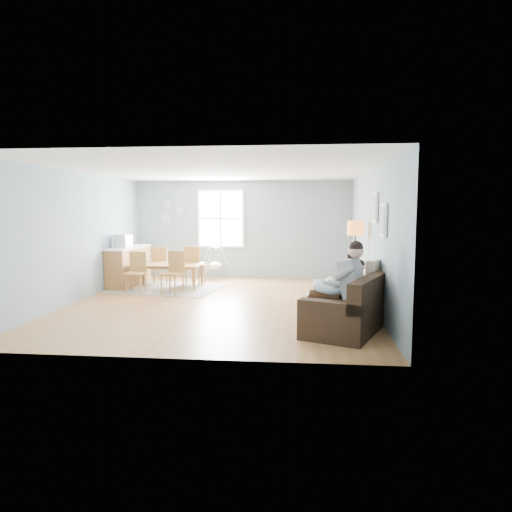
# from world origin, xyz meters

# --- Properties ---
(room) EXTENTS (8.40, 9.40, 3.90)m
(room) POSITION_xyz_m (0.00, 0.00, 2.42)
(room) COLOR #A26F39
(window) EXTENTS (1.32, 0.08, 1.62)m
(window) POSITION_xyz_m (-0.60, 3.46, 1.65)
(window) COLOR white
(window) RESTS_ON room
(pictures) EXTENTS (0.05, 1.34, 0.74)m
(pictures) POSITION_xyz_m (2.97, -1.05, 1.85)
(pictures) COLOR white
(pictures) RESTS_ON room
(wall_plates) EXTENTS (0.67, 0.02, 0.66)m
(wall_plates) POSITION_xyz_m (-2.00, 3.47, 1.83)
(wall_plates) COLOR #9FB1BF
(wall_plates) RESTS_ON room
(sofa) EXTENTS (1.73, 2.41, 0.90)m
(sofa) POSITION_xyz_m (2.51, -1.69, 0.32)
(sofa) COLOR black
(sofa) RESTS_ON room
(green_throw) EXTENTS (1.29, 1.23, 0.04)m
(green_throw) POSITION_xyz_m (2.72, -0.98, 0.57)
(green_throw) COLOR #145A26
(green_throw) RESTS_ON sofa
(beige_pillow) EXTENTS (0.35, 0.53, 0.52)m
(beige_pillow) POSITION_xyz_m (2.88, -1.25, 0.81)
(beige_pillow) COLOR tan
(beige_pillow) RESTS_ON sofa
(father) EXTENTS (1.09, 0.73, 1.45)m
(father) POSITION_xyz_m (2.26, -1.93, 0.77)
(father) COLOR gray
(father) RESTS_ON sofa
(nursing_pillow) EXTENTS (0.74, 0.72, 0.24)m
(nursing_pillow) POSITION_xyz_m (2.10, -1.87, 0.70)
(nursing_pillow) COLOR #CAEAFC
(nursing_pillow) RESTS_ON father
(infant) EXTENTS (0.14, 0.38, 0.14)m
(infant) POSITION_xyz_m (2.11, -1.83, 0.78)
(infant) COLOR silver
(infant) RESTS_ON nursing_pillow
(toddler) EXTENTS (0.58, 0.44, 0.86)m
(toddler) POSITION_xyz_m (2.51, -1.47, 0.75)
(toddler) COLOR white
(toddler) RESTS_ON sofa
(floor_lamp) EXTENTS (0.34, 0.34, 1.68)m
(floor_lamp) POSITION_xyz_m (2.75, 0.41, 1.39)
(floor_lamp) COLOR black
(floor_lamp) RESTS_ON room
(storage_cube) EXTENTS (0.57, 0.54, 0.52)m
(storage_cube) POSITION_xyz_m (1.99, -1.60, 0.26)
(storage_cube) COLOR white
(storage_cube) RESTS_ON room
(rug) EXTENTS (2.78, 2.27, 0.01)m
(rug) POSITION_xyz_m (-1.60, 1.59, 0.01)
(rug) COLOR #9B988E
(rug) RESTS_ON room
(dining_table) EXTENTS (1.72, 0.99, 0.60)m
(dining_table) POSITION_xyz_m (-1.60, 1.59, 0.30)
(dining_table) COLOR #955B31
(dining_table) RESTS_ON rug
(chair_sw) EXTENTS (0.43, 0.43, 0.94)m
(chair_sw) POSITION_xyz_m (-2.15, 1.03, 0.53)
(chair_sw) COLOR #A16E37
(chair_sw) RESTS_ON rug
(chair_se) EXTENTS (0.54, 0.54, 0.97)m
(chair_se) POSITION_xyz_m (-1.23, 0.90, 0.55)
(chair_se) COLOR #A16E37
(chair_se) RESTS_ON rug
(chair_nw) EXTENTS (0.46, 0.46, 0.95)m
(chair_nw) POSITION_xyz_m (-1.96, 2.27, 0.54)
(chair_nw) COLOR #A16E37
(chair_nw) RESTS_ON rug
(chair_ne) EXTENTS (0.53, 0.53, 0.99)m
(chair_ne) POSITION_xyz_m (-1.07, 2.13, 0.57)
(chair_ne) COLOR #A16E37
(chair_ne) RESTS_ON rug
(counter) EXTENTS (0.60, 1.77, 0.98)m
(counter) POSITION_xyz_m (-2.70, 1.95, 0.49)
(counter) COLOR #955B31
(counter) RESTS_ON room
(monitor) EXTENTS (0.40, 0.38, 0.33)m
(monitor) POSITION_xyz_m (-2.70, 1.62, 1.14)
(monitor) COLOR #BBBBC0
(monitor) RESTS_ON counter
(baby_swing) EXTENTS (1.14, 1.14, 0.88)m
(baby_swing) POSITION_xyz_m (-0.71, 3.10, 0.39)
(baby_swing) COLOR #BBBBC0
(baby_swing) RESTS_ON room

